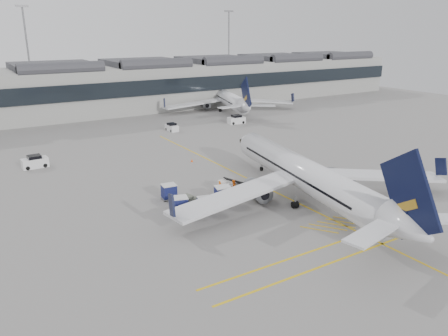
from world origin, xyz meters
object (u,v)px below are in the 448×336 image
airliner_main (307,176)px  baggage_cart_a (223,194)px  pushback_tug (186,202)px  ramp_agent_b (233,187)px  belt_loader (228,186)px  ramp_agent_a (220,187)px

airliner_main → baggage_cart_a: (-9.02, 4.43, -1.98)m
baggage_cart_a → pushback_tug: baggage_cart_a is taller
airliner_main → ramp_agent_b: size_ratio=20.04×
belt_loader → ramp_agent_b: size_ratio=2.14×
airliner_main → ramp_agent_a: size_ratio=25.21×
ramp_agent_a → ramp_agent_b: 1.83m
belt_loader → airliner_main: bearing=-44.9°
ramp_agent_a → pushback_tug: 6.21m
airliner_main → ramp_agent_b: (-6.50, 6.02, -2.10)m
baggage_cart_a → ramp_agent_a: (1.46, 3.07, -0.32)m
ramp_agent_a → pushback_tug: bearing=-176.5°
airliner_main → baggage_cart_a: size_ratio=17.11×
ramp_agent_a → pushback_tug: size_ratio=0.54×
airliner_main → belt_loader: airliner_main is taller
airliner_main → ramp_agent_b: airliner_main is taller
baggage_cart_a → pushback_tug: bearing=-177.8°
belt_loader → pushback_tug: (-7.32, -2.45, 0.16)m
airliner_main → belt_loader: (-6.07, 7.84, -2.58)m
belt_loader → ramp_agent_a: belt_loader is taller
belt_loader → pushback_tug: bearing=-154.2°
belt_loader → ramp_agent_b: (-0.43, -1.82, 0.48)m
belt_loader → pushback_tug: belt_loader is taller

